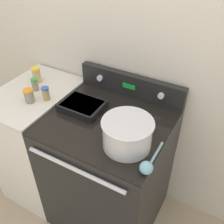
{
  "coord_description": "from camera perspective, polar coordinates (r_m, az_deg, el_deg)",
  "views": [
    {
      "loc": [
        0.62,
        -0.72,
        1.96
      ],
      "look_at": [
        0.02,
        0.36,
        1.0
      ],
      "focal_mm": 42.0,
      "sensor_mm": 36.0,
      "label": 1
    }
  ],
  "objects": [
    {
      "name": "spice_jar_blue_cap",
      "position": [
        1.77,
        -14.2,
        3.91
      ],
      "size": [
        0.05,
        0.05,
        0.09
      ],
      "color": "tan",
      "rests_on": "side_counter"
    },
    {
      "name": "spice_jar_green_cap",
      "position": [
        1.89,
        -16.44,
        5.78
      ],
      "size": [
        0.05,
        0.05,
        0.09
      ],
      "color": "gray",
      "rests_on": "side_counter"
    },
    {
      "name": "kitchen_wall",
      "position": [
        1.71,
        5.39,
        13.24
      ],
      "size": [
        8.0,
        0.05,
        2.5
      ],
      "color": "beige",
      "rests_on": "ground_plane"
    },
    {
      "name": "spice_jar_yellow_cap",
      "position": [
        1.98,
        -16.09,
        7.79
      ],
      "size": [
        0.06,
        0.06,
        0.11
      ],
      "color": "tan",
      "rests_on": "side_counter"
    },
    {
      "name": "casserole_dish",
      "position": [
        1.67,
        -6.51,
        1.39
      ],
      "size": [
        0.27,
        0.2,
        0.05
      ],
      "color": "black",
      "rests_on": "stove_range"
    },
    {
      "name": "mixing_bowl",
      "position": [
        1.37,
        3.37,
        -4.46
      ],
      "size": [
        0.28,
        0.28,
        0.16
      ],
      "color": "silver",
      "rests_on": "stove_range"
    },
    {
      "name": "ladle",
      "position": [
        1.3,
        7.7,
        -11.64
      ],
      "size": [
        0.07,
        0.26,
        0.07
      ],
      "color": "#7AB2C6",
      "rests_on": "stove_range"
    },
    {
      "name": "spice_jar_orange_cap",
      "position": [
        1.78,
        -17.61,
        3.4
      ],
      "size": [
        0.07,
        0.07,
        0.09
      ],
      "color": "gray",
      "rests_on": "side_counter"
    },
    {
      "name": "stove_range",
      "position": [
        1.92,
        -0.79,
        -12.72
      ],
      "size": [
        0.75,
        0.71,
        0.94
      ],
      "color": "black",
      "rests_on": "ground_plane"
    },
    {
      "name": "control_panel",
      "position": [
        1.77,
        4.14,
        5.83
      ],
      "size": [
        0.75,
        0.07,
        0.16
      ],
      "color": "black",
      "rests_on": "stove_range"
    },
    {
      "name": "side_counter",
      "position": [
        2.19,
        -14.87,
        -6.2
      ],
      "size": [
        0.47,
        0.68,
        0.96
      ],
      "color": "silver",
      "rests_on": "ground_plane"
    }
  ]
}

